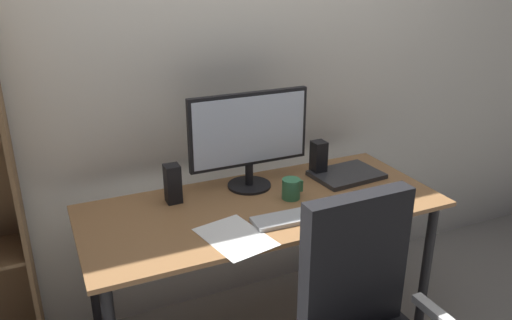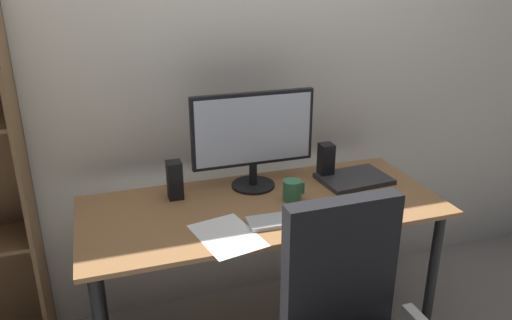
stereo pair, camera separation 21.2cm
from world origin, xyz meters
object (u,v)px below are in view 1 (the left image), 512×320
Objects in this scene: keyboard at (288,218)px; laptop at (346,175)px; monitor at (249,134)px; speaker_right at (319,158)px; coffee_mug at (291,189)px; mouse at (337,204)px; speaker_left at (173,184)px; desk at (263,222)px.

laptop is at bearing 32.65° from keyboard.
monitor is 0.40m from speaker_right.
keyboard is 0.54m from laptop.
speaker_right is (0.36, -0.01, -0.17)m from monitor.
speaker_right is at bearing 36.49° from coffee_mug.
mouse reaches higher than keyboard.
coffee_mug is 0.37m from laptop.
speaker_left is 1.00× the size of speaker_right.
mouse reaches higher than laptop.
keyboard is 3.02× the size of coffee_mug.
desk is 5.31× the size of keyboard.
speaker_right is (0.38, 0.18, 0.17)m from desk.
keyboard is at bearing -43.96° from speaker_left.
mouse is 1.00× the size of coffee_mug.
mouse is 0.30× the size of laptop.
keyboard is at bearing -121.67° from coffee_mug.
laptop is at bearing -10.63° from monitor.
keyboard is 0.51m from speaker_right.
monitor is at bearing 164.99° from laptop.
speaker_right is at bearing 139.68° from laptop.
desk is 16.05× the size of mouse.
coffee_mug is at bearing -168.71° from laptop.
keyboard is (0.03, -0.18, 0.10)m from desk.
desk is 9.07× the size of speaker_left.
mouse is at bearing -134.67° from laptop.
monitor reaches higher than laptop.
speaker_left is at bearing 152.22° from desk.
keyboard is 0.52m from speaker_left.
coffee_mug is (0.14, -0.00, 0.14)m from desk.
laptop is 1.88× the size of speaker_right.
coffee_mug is (0.12, -0.19, -0.21)m from monitor.
speaker_left is 0.72m from speaker_right.
monitor is 0.44m from keyboard.
coffee_mug is (0.11, 0.18, 0.04)m from keyboard.
monitor reaches higher than keyboard.
laptop reaches higher than desk.
keyboard is at bearing -153.70° from laptop.
monitor is 5.82× the size of coffee_mug.
laptop is at bearing 11.47° from desk.
keyboard is (0.01, -0.36, -0.25)m from monitor.
speaker_left is at bearing 180.00° from speaker_right.
coffee_mug is at bearing -58.23° from monitor.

